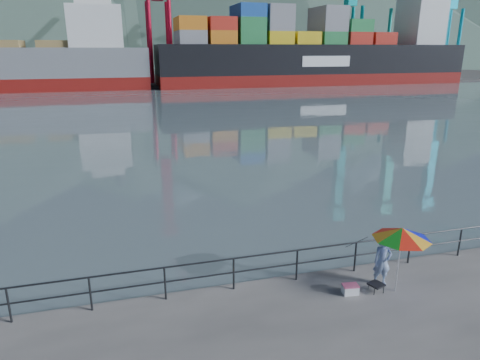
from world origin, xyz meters
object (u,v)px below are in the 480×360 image
Objects in this scene: cooler_bag at (350,290)px; bulk_carrier at (17,65)px; beach_umbrella at (402,233)px; fisherman at (382,261)px; container_ship at (322,54)px.

cooler_bag is 77.21m from bulk_carrier.
bulk_carrier is (-23.86, 73.96, 2.34)m from beach_umbrella.
beach_umbrella is at bearing -55.21° from fisherman.
fisherman is 0.02× the size of container_ship.
fisherman is at bearing -72.16° from bulk_carrier.
cooler_bag is 0.01× the size of container_ship.
cooler_bag is (-1.16, -0.25, -0.62)m from fisherman.
container_ship is at bearing 65.69° from beach_umbrella.
bulk_carrier reaches higher than fisherman.
container_ship is at bearing 72.40° from cooler_bag.
fisherman is 1.34m from cooler_bag.
container_ship is at bearing 0.00° from bulk_carrier.
fisherman is at bearing 114.40° from beach_umbrella.
beach_umbrella is 4.60× the size of cooler_bag.
beach_umbrella reaches higher than cooler_bag.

